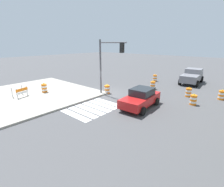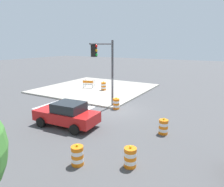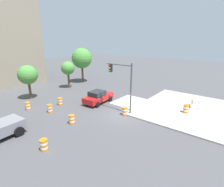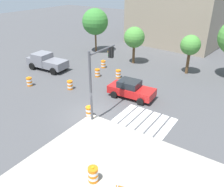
{
  "view_description": "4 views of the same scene",
  "coord_description": "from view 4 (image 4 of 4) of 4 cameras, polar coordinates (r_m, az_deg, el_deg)",
  "views": [
    {
      "loc": [
        12.72,
        11.51,
        5.33
      ],
      "look_at": [
        1.73,
        1.96,
        0.83
      ],
      "focal_mm": 26.38,
      "sensor_mm": 36.0,
      "label": 1
    },
    {
      "loc": [
        -8.06,
        14.43,
        5.35
      ],
      "look_at": [
        -0.21,
        0.87,
        1.59
      ],
      "focal_mm": 33.29,
      "sensor_mm": 36.0,
      "label": 2
    },
    {
      "loc": [
        -14.43,
        -9.92,
        7.95
      ],
      "look_at": [
        1.58,
        2.74,
        1.51
      ],
      "focal_mm": 27.62,
      "sensor_mm": 36.0,
      "label": 3
    },
    {
      "loc": [
        10.64,
        -12.48,
        10.2
      ],
      "look_at": [
        -0.08,
        3.17,
        0.65
      ],
      "focal_mm": 37.39,
      "sensor_mm": 36.0,
      "label": 4
    }
  ],
  "objects": [
    {
      "name": "sports_car",
      "position": [
        21.74,
        4.67,
        1.06
      ],
      "size": [
        4.41,
        2.36,
        1.63
      ],
      "color": "red",
      "rests_on": "ground"
    },
    {
      "name": "ground_plane",
      "position": [
        19.31,
        -5.15,
        -5.27
      ],
      "size": [
        120.0,
        120.0,
        0.0
      ],
      "primitive_type": "plane",
      "color": "#474749"
    },
    {
      "name": "crosswalk_stripes",
      "position": [
        18.76,
        7.99,
        -6.47
      ],
      "size": [
        4.35,
        3.2,
        0.02
      ],
      "color": "silver",
      "rests_on": "ground"
    },
    {
      "name": "street_tree_streetside_near",
      "position": [
        27.9,
        18.62,
        11.07
      ],
      "size": [
        2.23,
        2.23,
        4.49
      ],
      "color": "brown",
      "rests_on": "ground"
    },
    {
      "name": "traffic_barrel_median_near",
      "position": [
        23.78,
        -10.23,
        2.08
      ],
      "size": [
        0.56,
        0.56,
        1.02
      ],
      "color": "orange",
      "rests_on": "ground"
    },
    {
      "name": "traffic_barrel_lane_center",
      "position": [
        25.62,
        -19.56,
        2.75
      ],
      "size": [
        0.56,
        0.56,
        1.02
      ],
      "color": "orange",
      "rests_on": "ground"
    },
    {
      "name": "traffic_light_pole",
      "position": [
        17.62,
        -3.13,
        5.78
      ],
      "size": [
        0.47,
        3.29,
        5.5
      ],
      "color": "#4C4C51",
      "rests_on": "sidewalk_corner"
    },
    {
      "name": "pickup_truck",
      "position": [
        29.65,
        -15.85,
        7.56
      ],
      "size": [
        5.29,
        2.67,
        1.92
      ],
      "color": "slate",
      "rests_on": "ground"
    },
    {
      "name": "street_tree_streetside_far",
      "position": [
        34.97,
        -4.14,
        17.1
      ],
      "size": [
        3.71,
        3.71,
        6.26
      ],
      "color": "brown",
      "rests_on": "ground"
    },
    {
      "name": "street_tree_streetside_mid",
      "position": [
        30.13,
        5.48,
        13.46
      ],
      "size": [
        2.6,
        2.6,
        4.68
      ],
      "color": "brown",
      "rests_on": "ground"
    },
    {
      "name": "traffic_barrel_on_sidewalk",
      "position": [
        13.41,
        -4.64,
        -19.09
      ],
      "size": [
        0.56,
        0.56,
        1.02
      ],
      "color": "orange",
      "rests_on": "sidewalk_corner"
    },
    {
      "name": "traffic_barrel_median_far",
      "position": [
        18.91,
        -5.58,
        -4.44
      ],
      "size": [
        0.56,
        0.56,
        1.02
      ],
      "color": "orange",
      "rests_on": "ground"
    },
    {
      "name": "traffic_barrel_near_corner",
      "position": [
        26.48,
        -3.6,
        5.07
      ],
      "size": [
        0.56,
        0.56,
        1.02
      ],
      "color": "orange",
      "rests_on": "ground"
    },
    {
      "name": "traffic_barrel_far_curb",
      "position": [
        26.14,
        1.53,
        4.82
      ],
      "size": [
        0.56,
        0.56,
        1.02
      ],
      "color": "orange",
      "rests_on": "ground"
    },
    {
      "name": "traffic_barrel_crosswalk_end",
      "position": [
        29.17,
        -2.15,
        7.18
      ],
      "size": [
        0.56,
        0.56,
        1.02
      ],
      "color": "orange",
      "rests_on": "ground"
    }
  ]
}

